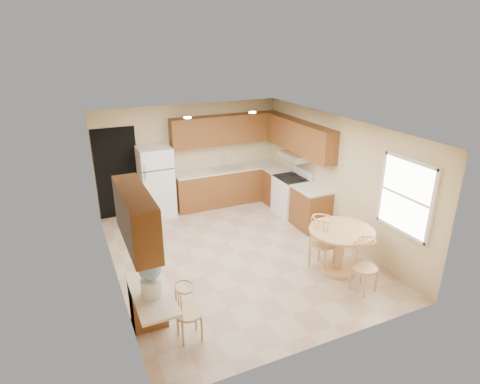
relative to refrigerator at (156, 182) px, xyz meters
name	(u,v)px	position (x,y,z in m)	size (l,w,h in m)	color
floor	(237,253)	(0.95, -2.40, -0.83)	(5.50, 5.50, 0.00)	tan
ceiling	(236,126)	(0.95, -2.40, 1.67)	(4.50, 5.50, 0.02)	white
wall_back	(190,156)	(0.95, 0.35, 0.42)	(4.50, 0.02, 2.50)	beige
wall_front	(325,267)	(0.95, -5.15, 0.42)	(4.50, 0.02, 2.50)	beige
wall_left	(110,215)	(-1.30, -2.40, 0.42)	(0.02, 5.50, 2.50)	beige
wall_right	(336,177)	(3.20, -2.40, 0.42)	(0.02, 5.50, 2.50)	beige
doorway	(117,173)	(-0.80, 0.34, 0.22)	(0.90, 0.02, 2.10)	black
base_cab_back	(229,186)	(1.83, 0.05, -0.39)	(2.75, 0.60, 0.87)	brown
counter_back	(229,169)	(1.83, 0.05, 0.06)	(2.75, 0.63, 0.04)	beige
base_cab_right_a	(278,187)	(2.90, -0.54, -0.39)	(0.60, 0.59, 0.87)	brown
counter_right_a	(278,170)	(2.90, -0.54, 0.06)	(0.63, 0.59, 0.04)	beige
base_cab_right_b	(311,209)	(2.90, -2.00, -0.39)	(0.60, 0.80, 0.87)	brown
counter_right_b	(312,189)	(2.90, -2.00, 0.06)	(0.63, 0.80, 0.04)	beige
upper_cab_back	(226,129)	(1.83, 0.19, 1.02)	(2.75, 0.33, 0.70)	brown
upper_cab_right	(299,137)	(3.04, -1.19, 1.02)	(0.33, 2.42, 0.70)	brown
upper_cab_left	(136,217)	(-1.13, -4.00, 1.02)	(0.33, 1.40, 0.70)	brown
sink	(228,168)	(1.80, 0.05, 0.09)	(0.78, 0.44, 0.01)	silver
range_hood	(296,156)	(2.95, -1.22, 0.59)	(0.50, 0.76, 0.14)	silver
desk_pedestal	(148,302)	(-1.05, -3.72, -0.47)	(0.48, 0.42, 0.72)	brown
desk_top	(152,294)	(-1.05, -4.10, -0.08)	(0.50, 1.20, 0.04)	beige
window	(406,197)	(3.18, -4.25, 0.67)	(0.06, 1.12, 1.30)	white
can_light_a	(188,118)	(0.45, -1.20, 1.66)	(0.14, 0.14, 0.02)	white
can_light_b	(252,112)	(1.85, -1.20, 1.66)	(0.14, 0.14, 0.02)	white
refrigerator	(156,182)	(0.00, 0.00, 0.00)	(0.73, 0.71, 1.65)	white
stove	(291,195)	(2.88, -1.22, -0.36)	(0.65, 0.76, 1.09)	white
dining_table	(340,244)	(2.35, -3.74, -0.28)	(1.13, 1.13, 0.83)	tan
chair_table_a	(326,239)	(2.16, -3.58, -0.22)	(0.44, 0.57, 1.00)	tan
chair_table_b	(369,264)	(2.35, -4.48, -0.27)	(0.40, 0.41, 0.91)	tan
chair_desk	(190,310)	(-0.60, -4.34, -0.31)	(0.37, 0.48, 0.85)	tan
water_crock	(150,276)	(-1.05, -4.14, 0.23)	(0.30, 0.30, 0.62)	white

